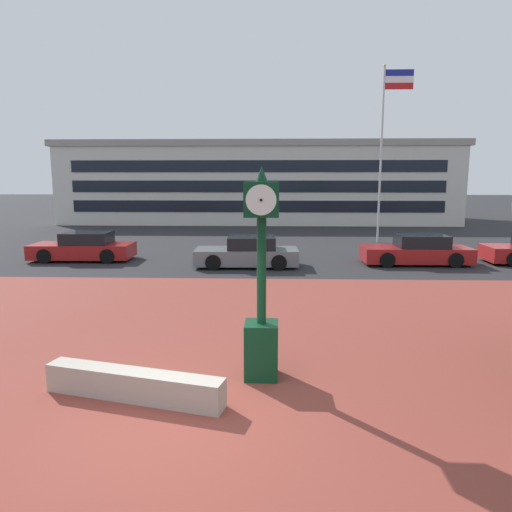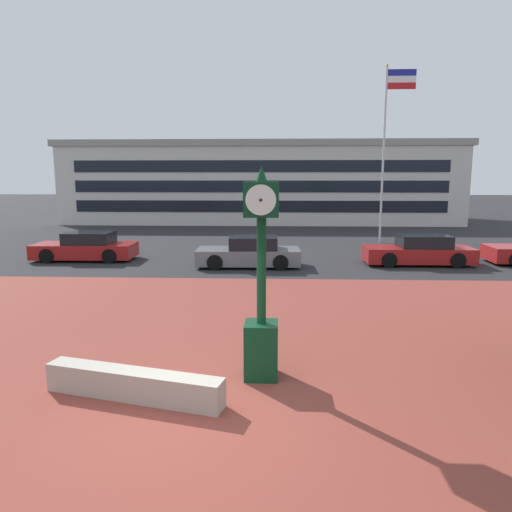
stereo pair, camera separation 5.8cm
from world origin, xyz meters
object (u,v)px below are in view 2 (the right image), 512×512
object	(u,v)px
car_street_mid	(86,248)
flagpole_primary	(387,139)
car_street_distant	(419,251)
car_street_near	(250,253)
civic_building	(261,182)
street_clock	(261,291)

from	to	relation	value
car_street_mid	flagpole_primary	size ratio (longest dim) A/B	0.46
car_street_distant	car_street_near	bearing A→B (deg)	95.64
car_street_near	civic_building	size ratio (longest dim) A/B	0.13
flagpole_primary	civic_building	bearing A→B (deg)	116.92
car_street_mid	car_street_distant	distance (m)	14.83
car_street_near	car_street_distant	size ratio (longest dim) A/B	0.95
car_street_near	car_street_distant	xyz separation A→B (m)	(7.29, 0.78, 0.00)
street_clock	civic_building	xyz separation A→B (m)	(-1.02, 33.77, 1.66)
car_street_distant	civic_building	size ratio (longest dim) A/B	0.14
car_street_mid	civic_building	size ratio (longest dim) A/B	0.14
car_street_near	car_street_distant	distance (m)	7.33
car_street_near	flagpole_primary	xyz separation A→B (m)	(7.34, 7.85, 5.28)
flagpole_primary	car_street_near	bearing A→B (deg)	-133.05
car_street_near	car_street_distant	world-z (taller)	same
street_clock	flagpole_primary	xyz separation A→B (m)	(6.51, 18.96, 4.18)
car_street_near	car_street_mid	size ratio (longest dim) A/B	0.96
car_street_near	civic_building	bearing A→B (deg)	-1.16
car_street_mid	flagpole_primary	bearing A→B (deg)	-67.77
car_street_distant	street_clock	bearing A→B (deg)	151.02
car_street_mid	car_street_distant	xyz separation A→B (m)	(14.82, -0.52, -0.00)
street_clock	flagpole_primary	bearing A→B (deg)	71.66
street_clock	car_street_near	distance (m)	11.20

